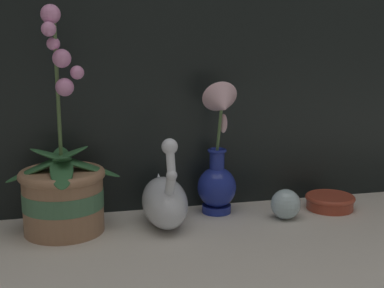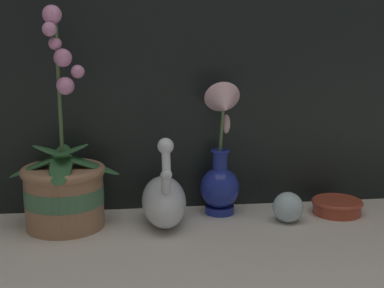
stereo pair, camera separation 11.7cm
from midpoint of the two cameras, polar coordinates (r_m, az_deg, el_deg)
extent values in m
plane|color=beige|center=(1.13, 0.02, -10.15)|extent=(2.80, 2.80, 0.00)
cylinder|color=#9E7556|center=(1.19, -16.34, -5.92)|extent=(0.17, 0.17, 0.13)
cylinder|color=#477A56|center=(1.19, -16.36, -5.61)|extent=(0.17, 0.17, 0.04)
torus|color=#9E7556|center=(1.18, -16.51, -3.16)|extent=(0.18, 0.18, 0.02)
cylinder|color=#4C6B3D|center=(1.15, -17.00, 5.02)|extent=(0.01, 0.01, 0.32)
ellipsoid|color=#2D6038|center=(1.17, -15.12, -2.01)|extent=(0.19, 0.05, 0.08)
ellipsoid|color=#2D6038|center=(1.20, -16.70, -1.75)|extent=(0.07, 0.18, 0.06)
ellipsoid|color=#2D6038|center=(1.18, -18.01, -2.11)|extent=(0.18, 0.06, 0.08)
ellipsoid|color=#2D6038|center=(1.14, -16.64, -2.42)|extent=(0.05, 0.16, 0.06)
sphere|color=#DB8EC6|center=(1.14, -17.82, 13.05)|extent=(0.04, 0.04, 0.04)
sphere|color=#DB8EC6|center=(1.12, -18.03, 11.58)|extent=(0.03, 0.03, 0.03)
sphere|color=#DB8EC6|center=(1.14, -17.50, 10.16)|extent=(0.03, 0.03, 0.03)
sphere|color=#DB8EC6|center=(1.14, -16.66, 8.73)|extent=(0.04, 0.04, 0.04)
sphere|color=#DB8EC6|center=(1.14, -15.09, 7.36)|extent=(0.03, 0.03, 0.03)
sphere|color=#DB8EC6|center=(1.14, -16.35, 5.82)|extent=(0.04, 0.04, 0.04)
ellipsoid|color=silver|center=(1.19, -5.78, -6.27)|extent=(0.10, 0.18, 0.11)
cone|color=silver|center=(1.25, -6.21, -4.60)|extent=(0.05, 0.07, 0.08)
cylinder|color=silver|center=(1.11, -5.39, -4.53)|extent=(0.02, 0.05, 0.07)
sphere|color=silver|center=(1.08, -5.29, -3.39)|extent=(0.02, 0.02, 0.02)
cylinder|color=silver|center=(1.09, -5.39, -1.84)|extent=(0.02, 0.04, 0.06)
sphere|color=silver|center=(1.09, -5.48, -0.30)|extent=(0.03, 0.03, 0.03)
cylinder|color=navy|center=(1.28, 0.01, -6.93)|extent=(0.07, 0.07, 0.02)
ellipsoid|color=navy|center=(1.27, 0.01, -4.66)|extent=(0.09, 0.09, 0.10)
cylinder|color=navy|center=(1.25, 0.01, -1.74)|extent=(0.04, 0.04, 0.05)
torus|color=navy|center=(1.25, 0.01, -0.73)|extent=(0.04, 0.04, 0.01)
cylinder|color=#567A47|center=(1.22, 0.18, 1.42)|extent=(0.01, 0.04, 0.10)
cone|color=beige|center=(1.19, 0.44, 4.35)|extent=(0.08, 0.08, 0.10)
ellipsoid|color=beige|center=(1.23, 0.65, 2.19)|extent=(0.02, 0.02, 0.04)
sphere|color=silver|center=(1.24, 7.31, -6.42)|extent=(0.07, 0.07, 0.07)
cylinder|color=#A8422D|center=(1.33, 12.08, -6.13)|extent=(0.11, 0.11, 0.03)
torus|color=#A8422D|center=(1.33, 12.10, -5.66)|extent=(0.12, 0.12, 0.01)
camera|label=1|loc=(0.06, -92.86, -0.60)|focal=50.00mm
camera|label=2|loc=(0.06, 87.14, 0.60)|focal=50.00mm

